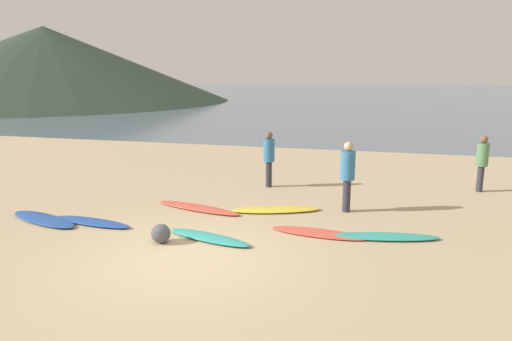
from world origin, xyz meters
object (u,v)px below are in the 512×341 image
at_px(surfboard_4, 276,210).
at_px(person_0, 269,155).
at_px(surfboard_2, 198,208).
at_px(person_2, 348,171).
at_px(surfboard_5, 319,233).
at_px(person_1, 482,159).
at_px(surfboard_3, 209,237).
at_px(beach_rock_near, 161,233).
at_px(surfboard_6, 385,236).
at_px(surfboard_1, 92,222).
at_px(surfboard_0, 43,219).

relative_size(surfboard_4, person_0, 1.35).
bearing_deg(surfboard_2, person_2, 27.04).
distance_m(surfboard_5, person_0, 4.41).
xyz_separation_m(person_1, person_2, (-3.60, -2.97, 0.07)).
bearing_deg(surfboard_5, surfboard_3, -151.42).
distance_m(person_1, beach_rock_near, 9.40).
relative_size(surfboard_4, beach_rock_near, 5.70).
height_order(surfboard_6, beach_rock_near, beach_rock_near).
bearing_deg(surfboard_1, beach_rock_near, -10.83).
xyz_separation_m(surfboard_5, person_0, (-2.01, 3.82, 0.95)).
height_order(surfboard_6, person_1, person_1).
xyz_separation_m(surfboard_1, surfboard_5, (5.13, 0.61, -0.01)).
xyz_separation_m(surfboard_0, person_2, (6.78, 2.58, 0.99)).
distance_m(surfboard_5, person_2, 2.14).
relative_size(surfboard_4, surfboard_6, 1.00).
xyz_separation_m(surfboard_6, person_2, (-0.92, 1.74, 0.99)).
bearing_deg(surfboard_4, person_1, 13.53).
bearing_deg(surfboard_2, surfboard_1, -124.36).
bearing_deg(beach_rock_near, person_0, 78.44).
relative_size(surfboard_3, surfboard_4, 0.89).
bearing_deg(surfboard_3, surfboard_6, 31.38).
xyz_separation_m(surfboard_1, person_1, (9.17, 5.43, 0.92)).
height_order(surfboard_2, person_2, person_2).
xyz_separation_m(surfboard_0, surfboard_5, (6.34, 0.74, -0.02)).
distance_m(surfboard_2, surfboard_6, 4.66).
bearing_deg(surfboard_5, surfboard_2, 167.93).
relative_size(surfboard_1, beach_rock_near, 5.30).
xyz_separation_m(surfboard_1, surfboard_3, (2.96, -0.28, 0.00)).
distance_m(surfboard_6, person_0, 5.10).
bearing_deg(surfboard_6, surfboard_5, 173.40).
bearing_deg(surfboard_5, surfboard_0, -167.19).
distance_m(surfboard_0, surfboard_5, 6.38).
distance_m(person_0, person_1, 6.12).
bearing_deg(surfboard_5, person_1, 56.20).
distance_m(surfboard_0, person_0, 6.35).
bearing_deg(person_1, surfboard_1, 0.08).
distance_m(surfboard_2, surfboard_4, 1.97).
relative_size(surfboard_6, person_0, 1.35).
relative_size(surfboard_1, surfboard_3, 1.04).
bearing_deg(person_0, surfboard_3, -52.37).
height_order(person_2, beach_rock_near, person_2).
relative_size(surfboard_5, surfboard_6, 0.94).
height_order(surfboard_1, beach_rock_near, beach_rock_near).
bearing_deg(surfboard_1, surfboard_2, 48.53).
bearing_deg(person_1, surfboard_5, 19.47).
xyz_separation_m(person_2, beach_rock_near, (-3.49, -3.15, -0.84)).
height_order(surfboard_4, person_0, person_0).
relative_size(surfboard_0, surfboard_3, 1.09).
bearing_deg(person_2, person_0, 139.36).
relative_size(surfboard_0, surfboard_5, 1.04).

